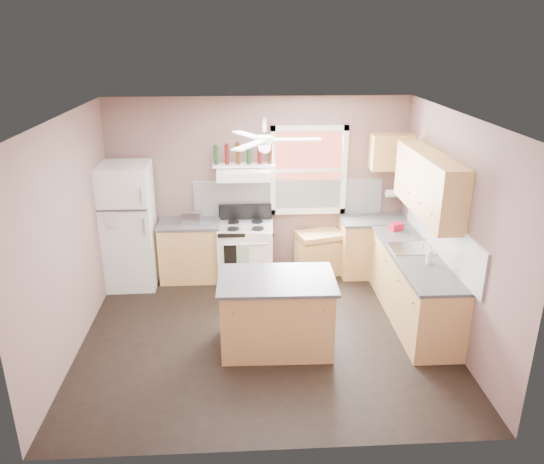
{
  "coord_description": "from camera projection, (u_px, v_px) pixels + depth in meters",
  "views": [
    {
      "loc": [
        -0.26,
        -5.8,
        3.56
      ],
      "look_at": [
        0.1,
        0.3,
        1.25
      ],
      "focal_mm": 35.0,
      "sensor_mm": 36.0,
      "label": 1
    }
  ],
  "objects": [
    {
      "name": "wall_right",
      "position": [
        455.0,
        229.0,
        6.33
      ],
      "size": [
        0.05,
        4.0,
        2.7
      ],
      "primitive_type": "cube",
      "color": "#755751",
      "rests_on": "ground"
    },
    {
      "name": "wine_bottles",
      "position": [
        244.0,
        154.0,
        7.75
      ],
      "size": [
        0.86,
        0.06,
        0.31
      ],
      "color": "#143819",
      "rests_on": "bottle_shelf"
    },
    {
      "name": "backsplash_back",
      "position": [
        288.0,
        197.0,
        8.15
      ],
      "size": [
        2.9,
        0.03,
        0.55
      ],
      "primitive_type": "cube",
      "color": "white",
      "rests_on": "wall_back"
    },
    {
      "name": "bottle_shelf",
      "position": [
        243.0,
        165.0,
        7.81
      ],
      "size": [
        0.9,
        0.26,
        0.03
      ],
      "primitive_type": "cube",
      "color": "white",
      "rests_on": "range_hood"
    },
    {
      "name": "toaster",
      "position": [
        191.0,
        218.0,
        7.83
      ],
      "size": [
        0.29,
        0.18,
        0.18
      ],
      "primitive_type": "cube",
      "rotation": [
        0.0,
        0.0,
        -0.06
      ],
      "color": "silver",
      "rests_on": "counter_left"
    },
    {
      "name": "window_frame",
      "position": [
        309.0,
        171.0,
        7.99
      ],
      "size": [
        1.16,
        0.07,
        1.36
      ],
      "primitive_type": "cube",
      "color": "white",
      "rests_on": "wall_back"
    },
    {
      "name": "backsplash_right",
      "position": [
        441.0,
        234.0,
        6.67
      ],
      "size": [
        0.03,
        2.6,
        0.55
      ],
      "primitive_type": "cube",
      "color": "white",
      "rests_on": "wall_right"
    },
    {
      "name": "floor",
      "position": [
        265.0,
        333.0,
        6.69
      ],
      "size": [
        4.5,
        4.5,
        0.0
      ],
      "primitive_type": "plane",
      "color": "black",
      "rests_on": "ground"
    },
    {
      "name": "base_cabinet_corner",
      "position": [
        373.0,
        247.0,
        8.22
      ],
      "size": [
        1.0,
        0.6,
        0.86
      ],
      "primitive_type": "cube",
      "color": "tan",
      "rests_on": "floor"
    },
    {
      "name": "soap_bottle",
      "position": [
        430.0,
        255.0,
        6.44
      ],
      "size": [
        0.13,
        0.13,
        0.24
      ],
      "primitive_type": "imported",
      "rotation": [
        0.0,
        0.0,
        3.71
      ],
      "color": "silver",
      "rests_on": "counter_right"
    },
    {
      "name": "counter_right",
      "position": [
        416.0,
        256.0,
        6.76
      ],
      "size": [
        0.62,
        2.22,
        0.04
      ],
      "primitive_type": "cube",
      "color": "#414143",
      "rests_on": "base_cabinet_right"
    },
    {
      "name": "counter_corner",
      "position": [
        375.0,
        220.0,
        8.06
      ],
      "size": [
        1.02,
        0.62,
        0.04
      ],
      "primitive_type": "cube",
      "color": "#414143",
      "rests_on": "base_cabinet_corner"
    },
    {
      "name": "cart",
      "position": [
        319.0,
        253.0,
        8.25
      ],
      "size": [
        0.77,
        0.61,
        0.67
      ],
      "primitive_type": "cube",
      "rotation": [
        0.0,
        0.0,
        0.27
      ],
      "color": "tan",
      "rests_on": "floor"
    },
    {
      "name": "faucet",
      "position": [
        424.0,
        243.0,
        6.92
      ],
      "size": [
        0.03,
        0.03,
        0.14
      ],
      "primitive_type": "cylinder",
      "color": "silver",
      "rests_on": "sink"
    },
    {
      "name": "sink",
      "position": [
        411.0,
        249.0,
        6.94
      ],
      "size": [
        0.55,
        0.45,
        0.03
      ],
      "primitive_type": "cube",
      "color": "silver",
      "rests_on": "counter_right"
    },
    {
      "name": "upper_cabinet_right",
      "position": [
        429.0,
        184.0,
        6.64
      ],
      "size": [
        0.33,
        1.8,
        0.76
      ],
      "primitive_type": "cube",
      "color": "tan",
      "rests_on": "wall_right"
    },
    {
      "name": "red_caddy",
      "position": [
        396.0,
        227.0,
        7.58
      ],
      "size": [
        0.21,
        0.18,
        0.1
      ],
      "primitive_type": "cube",
      "rotation": [
        0.0,
        0.0,
        0.39
      ],
      "color": "#AD0E23",
      "rests_on": "counter_right"
    },
    {
      "name": "base_cabinet_right",
      "position": [
        413.0,
        288.0,
        6.92
      ],
      "size": [
        0.6,
        2.2,
        0.86
      ],
      "primitive_type": "cube",
      "color": "tan",
      "rests_on": "floor"
    },
    {
      "name": "paper_towel",
      "position": [
        395.0,
        193.0,
        8.09
      ],
      "size": [
        0.26,
        0.12,
        0.12
      ],
      "primitive_type": "cylinder",
      "rotation": [
        0.0,
        1.57,
        0.0
      ],
      "color": "white",
      "rests_on": "wall_back"
    },
    {
      "name": "ceiling",
      "position": [
        264.0,
        117.0,
        5.73
      ],
      "size": [
        4.5,
        4.5,
        0.0
      ],
      "primitive_type": "plane",
      "color": "white",
      "rests_on": "ground"
    },
    {
      "name": "base_cabinet_left",
      "position": [
        191.0,
        251.0,
        8.06
      ],
      "size": [
        0.9,
        0.6,
        0.86
      ],
      "primitive_type": "cube",
      "color": "tan",
      "rests_on": "floor"
    },
    {
      "name": "range_hood",
      "position": [
        244.0,
        174.0,
        7.73
      ],
      "size": [
        0.78,
        0.5,
        0.14
      ],
      "primitive_type": "cube",
      "color": "white",
      "rests_on": "wall_back"
    },
    {
      "name": "upper_cabinet_corner",
      "position": [
        391.0,
        152.0,
        7.83
      ],
      "size": [
        0.6,
        0.33,
        0.52
      ],
      "primitive_type": "cube",
      "color": "tan",
      "rests_on": "wall_back"
    },
    {
      "name": "window_view",
      "position": [
        308.0,
        170.0,
        8.01
      ],
      "size": [
        1.0,
        0.02,
        1.2
      ],
      "primitive_type": "cube",
      "color": "brown",
      "rests_on": "wall_back"
    },
    {
      "name": "refrigerator",
      "position": [
        127.0,
        226.0,
        7.71
      ],
      "size": [
        0.79,
        0.77,
        1.83
      ],
      "primitive_type": "cube",
      "rotation": [
        0.0,
        0.0,
        0.03
      ],
      "color": "white",
      "rests_on": "floor"
    },
    {
      "name": "stove",
      "position": [
        246.0,
        252.0,
        8.03
      ],
      "size": [
        0.84,
        0.69,
        0.86
      ],
      "primitive_type": "cube",
      "rotation": [
        0.0,
        0.0,
        -0.06
      ],
      "color": "white",
      "rests_on": "floor"
    },
    {
      "name": "island",
      "position": [
        276.0,
        314.0,
        6.27
      ],
      "size": [
        1.3,
        0.84,
        0.86
      ],
      "primitive_type": "cube",
      "rotation": [
        0.0,
        0.0,
        -0.02
      ],
      "color": "tan",
      "rests_on": "floor"
    },
    {
      "name": "wall_back",
      "position": [
        259.0,
        186.0,
        8.1
      ],
      "size": [
        4.5,
        0.05,
        2.7
      ],
      "primitive_type": "cube",
      "color": "#755751",
      "rests_on": "ground"
    },
    {
      "name": "wall_left",
      "position": [
        67.0,
        237.0,
        6.08
      ],
      "size": [
        0.05,
        4.0,
        2.7
      ],
      "primitive_type": "cube",
      "color": "#755751",
      "rests_on": "ground"
    },
    {
      "name": "island_top",
      "position": [
        277.0,
        280.0,
        6.11
      ],
      "size": [
        1.37,
        0.91,
        0.04
      ],
      "primitive_type": "cube",
      "rotation": [
        0.0,
        0.0,
        -0.02
      ],
      "color": "#414143",
      "rests_on": "island"
    },
    {
      "name": "ceiling_fan_hub",
      "position": [
        265.0,
        140.0,
        5.82
      ],
      "size": [
        0.2,
        0.2,
        0.08
      ],
      "primitive_type": "cylinder",
      "color": "white",
      "rests_on": "ceiling"
    },
    {
      "name": "counter_left",
      "position": [
        189.0,
        224.0,
        7.9
      ],
      "size": [
        0.92,
        0.62,
        0.04
      ],
      "primitive_type": "cube",
      "color": "#414143",
      "rests_on": "base_cabinet_left"
    }
  ]
}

